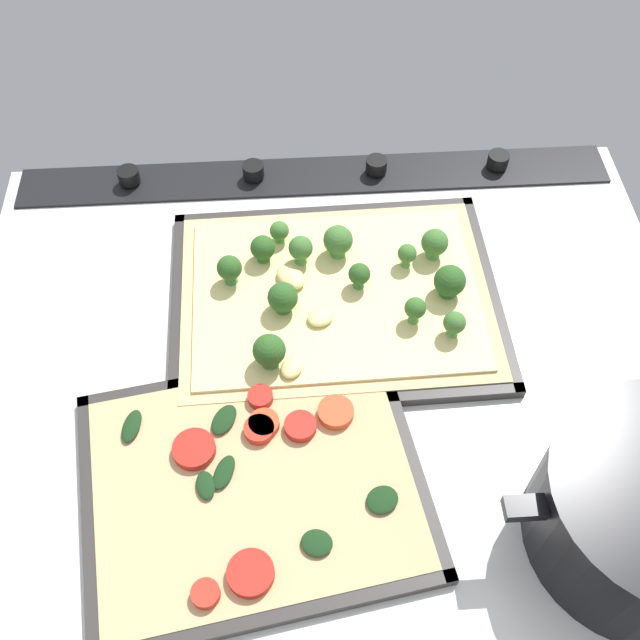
{
  "coord_description": "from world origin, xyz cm",
  "views": [
    {
      "loc": [
        3.88,
        44.03,
        69.03
      ],
      "look_at": [
        1.03,
        -2.09,
        5.07
      ],
      "focal_mm": 41.65,
      "sensor_mm": 36.0,
      "label": 1
    }
  ],
  "objects_px": {
    "broccoli_pizza": "(336,292)",
    "baking_tray_front": "(335,300)",
    "veggie_pizza_back": "(254,481)",
    "baking_tray_back": "(254,486)"
  },
  "relations": [
    {
      "from": "baking_tray_front",
      "to": "veggie_pizza_back",
      "type": "relative_size",
      "value": 1.13
    },
    {
      "from": "baking_tray_front",
      "to": "veggie_pizza_back",
      "type": "distance_m",
      "value": 0.24
    },
    {
      "from": "baking_tray_front",
      "to": "broccoli_pizza",
      "type": "xyz_separation_m",
      "value": [
        -0.0,
        -0.0,
        0.01
      ]
    },
    {
      "from": "baking_tray_front",
      "to": "broccoli_pizza",
      "type": "relative_size",
      "value": 1.07
    },
    {
      "from": "baking_tray_back",
      "to": "veggie_pizza_back",
      "type": "xyz_separation_m",
      "value": [
        -0.0,
        -0.0,
        0.01
      ]
    },
    {
      "from": "broccoli_pizza",
      "to": "veggie_pizza_back",
      "type": "bearing_deg",
      "value": 66.46
    },
    {
      "from": "broccoli_pizza",
      "to": "veggie_pizza_back",
      "type": "distance_m",
      "value": 0.24
    },
    {
      "from": "baking_tray_front",
      "to": "baking_tray_back",
      "type": "bearing_deg",
      "value": 66.58
    },
    {
      "from": "broccoli_pizza",
      "to": "baking_tray_front",
      "type": "bearing_deg",
      "value": 53.44
    },
    {
      "from": "baking_tray_front",
      "to": "veggie_pizza_back",
      "type": "height_order",
      "value": "veggie_pizza_back"
    }
  ]
}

